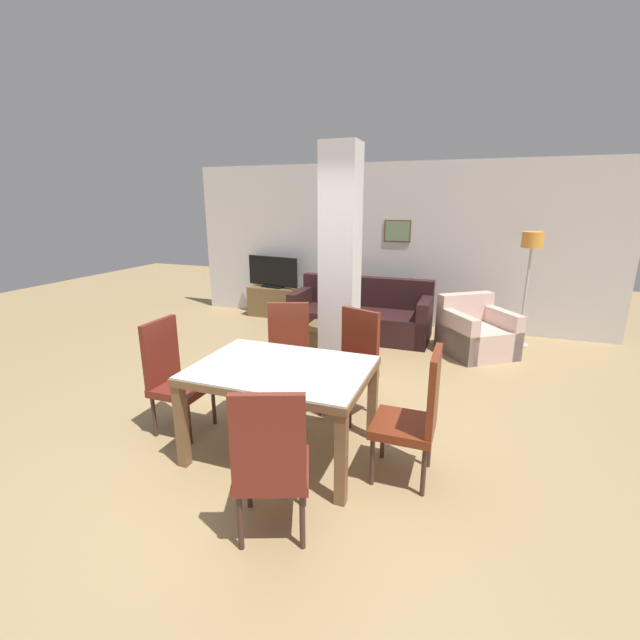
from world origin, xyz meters
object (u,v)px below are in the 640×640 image
Objects in this scene: sofa at (361,317)px; floor_lamp at (531,252)px; armchair at (475,334)px; coffee_table at (330,341)px; dining_table at (282,384)px; dining_chair_head_right at (416,413)px; dining_chair_far_right at (353,360)px; dining_chair_near_right at (271,460)px; tv_stand at (274,302)px; tv_screen at (273,272)px; dining_chair_head_left at (173,374)px; dining_chair_far_left at (288,351)px; bottle at (326,318)px.

floor_lamp is at bearing -172.28° from sofa.
coffee_table is at bearing -11.95° from armchair.
dining_chair_head_right reaches higher than dining_table.
dining_chair_far_right is at bearing -63.20° from coffee_table.
dining_chair_near_right reaches higher than dining_table.
tv_stand is at bearing -31.01° from dining_chair_far_right.
sofa is (-1.32, 3.44, -0.25)m from dining_chair_head_right.
armchair reaches higher than dining_table.
floor_lamp is at bearing -173.70° from tv_screen.
tv_stand is (-1.70, 1.72, 0.04)m from coffee_table.
dining_chair_head_right is 3.21m from armchair.
armchair is 1.13× the size of tv_screen.
dining_chair_head_left reaches higher than sofa.
dining_chair_far_right is 2.62m from sofa.
tv_screen reaches higher than dining_chair_far_right.
dining_chair_near_right is 0.49× the size of sofa.
tv_screen is (-1.71, 3.13, 0.26)m from dining_chair_far_left.
dining_chair_far_left is at bearing 57.66° from dining_chair_head_right.
dining_chair_far_left is 1.44m from bottle.
dining_chair_far_left is at bearing 86.97° from sofa.
dining_chair_head_right is 1.17× the size of tv_stand.
dining_chair_far_right reaches higher than coffee_table.
armchair is at bearing 64.55° from dining_table.
dining_chair_head_right is 3.99m from floor_lamp.
dining_chair_near_right is 0.63× the size of floor_lamp.
dining_chair_head_right is at bearing 29.75° from dining_chair_near_right.
bottle is (-0.07, 0.02, 0.31)m from coffee_table.
sofa is at bearing 76.43° from dining_chair_near_right.
floor_lamp reaches higher than tv_stand.
dining_chair_head_left is (-1.10, 0.00, -0.06)m from dining_table.
dining_chair_near_right reaches higher than armchair.
coffee_table is at bearing -41.75° from dining_chair_far_right.
armchair is 1.41m from floor_lamp.
dining_chair_near_right is 3.35m from coffee_table.
dining_chair_head_left is 1.00× the size of dining_chair_far_left.
dining_chair_near_right is 1.82m from dining_chair_far_right.
bottle is at bearing 163.46° from coffee_table.
dining_chair_near_right is 1.00× the size of dining_chair_head_right.
dining_table is 2.40m from bottle.
dining_chair_head_right is 3.70m from sofa.
tv_screen reaches higher than bottle.
armchair is (1.51, 3.17, -0.33)m from dining_table.
sofa is 2.39× the size of tv_stand.
sofa is at bearing 171.99° from tv_screen.
bottle is (-1.54, 2.36, -0.02)m from dining_chair_head_right.
coffee_table is (-0.15, -1.11, -0.07)m from sofa.
dining_chair_far_right is at bearing 68.90° from dining_chair_near_right.
dining_chair_near_right is (1.45, -0.92, 0.00)m from dining_chair_head_left.
bottle is (-0.44, 2.36, -0.08)m from dining_table.
floor_lamp reaches higher than dining_chair_far_right.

